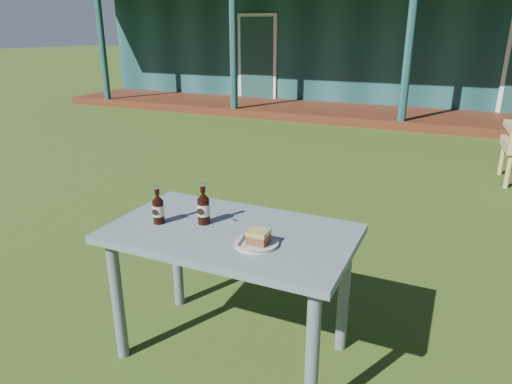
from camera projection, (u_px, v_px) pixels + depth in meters
The scene contains 9 objects.
ground at pixel (320, 237), 3.85m from camera, with size 80.00×80.00×0.00m, color #334916.
pavilion at pixel (433, 32), 11.37m from camera, with size 15.80×8.30×3.45m.
cafe_table at pixel (231, 248), 2.27m from camera, with size 1.20×0.70×0.72m.
plate at pixel (256, 243), 2.08m from camera, with size 0.20×0.20×0.01m.
cake_slice at pixel (258, 236), 2.06m from camera, with size 0.09×0.09×0.06m.
fork at pixel (243, 240), 2.09m from camera, with size 0.01×0.14×0.00m, color silver.
cola_bottle_near at pixel (204, 208), 2.28m from camera, with size 0.06×0.07×0.21m.
cola_bottle_far at pixel (158, 209), 2.29m from camera, with size 0.06×0.06×0.19m.
bottle_cap at pixel (234, 220), 2.34m from camera, with size 0.03×0.03×0.01m, color silver.
Camera 1 is at (0.96, -3.41, 1.64)m, focal length 32.00 mm.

